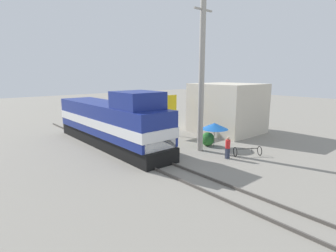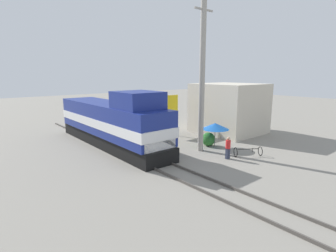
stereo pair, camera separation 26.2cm
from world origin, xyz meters
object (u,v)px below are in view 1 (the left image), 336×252
at_px(vendor_umbrella, 215,126).
at_px(billboard_sign, 166,105).
at_px(utility_pole, 202,73).
at_px(person_bystander, 228,147).
at_px(locomotive, 112,123).
at_px(bicycle, 248,151).

distance_m(vendor_umbrella, billboard_sign, 6.09).
xyz_separation_m(utility_pole, person_bystander, (-0.01, -2.63, -5.06)).
bearing_deg(person_bystander, locomotive, 119.16).
height_order(utility_pole, vendor_umbrella, utility_pole).
distance_m(utility_pole, vendor_umbrella, 4.40).
height_order(locomotive, utility_pole, utility_pole).
height_order(vendor_umbrella, person_bystander, vendor_umbrella).
height_order(billboard_sign, bicycle, billboard_sign).
relative_size(locomotive, bicycle, 7.12).
bearing_deg(vendor_umbrella, utility_pole, 173.55).
height_order(billboard_sign, person_bystander, billboard_sign).
bearing_deg(utility_pole, vendor_umbrella, -6.45).
bearing_deg(locomotive, vendor_umbrella, -43.21).
distance_m(vendor_umbrella, bicycle, 3.36).
bearing_deg(bicycle, billboard_sign, 32.86).
distance_m(locomotive, vendor_umbrella, 8.29).
bearing_deg(vendor_umbrella, billboard_sign, 89.72).
bearing_deg(locomotive, person_bystander, -60.84).
relative_size(vendor_umbrella, bicycle, 1.11).
xyz_separation_m(vendor_umbrella, person_bystander, (-1.50, -2.46, -0.92)).
bearing_deg(utility_pole, billboard_sign, 75.39).
distance_m(utility_pole, billboard_sign, 6.74).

